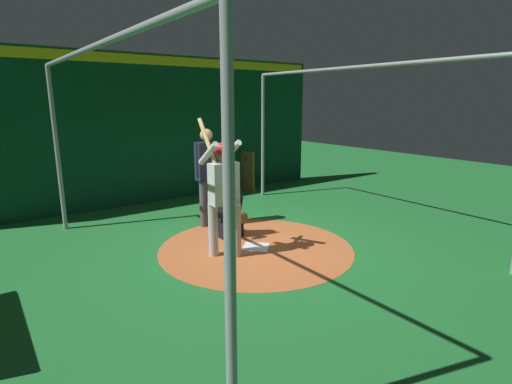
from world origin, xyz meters
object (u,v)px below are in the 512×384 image
at_px(umpire, 207,172).
at_px(bat_rack, 246,171).
at_px(batter, 223,188).
at_px(catcher, 230,216).
at_px(home_plate, 256,247).

distance_m(umpire, bat_rack, 3.35).
xyz_separation_m(batter, catcher, (-0.71, 0.55, -0.70)).
height_order(umpire, bat_rack, umpire).
xyz_separation_m(home_plate, catcher, (-0.73, -0.05, 0.38)).
xyz_separation_m(home_plate, bat_rack, (-3.77, 2.38, 0.48)).
bearing_deg(batter, home_plate, 87.99).
height_order(home_plate, umpire, umpire).
bearing_deg(umpire, batter, -20.46).
bearing_deg(umpire, bat_rack, 132.85).
bearing_deg(batter, catcher, 142.36).
distance_m(catcher, bat_rack, 3.89).
distance_m(home_plate, catcher, 0.83).
bearing_deg(catcher, home_plate, 3.69).
xyz_separation_m(batter, umpire, (-1.51, 0.56, -0.03)).
distance_m(home_plate, bat_rack, 4.49).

